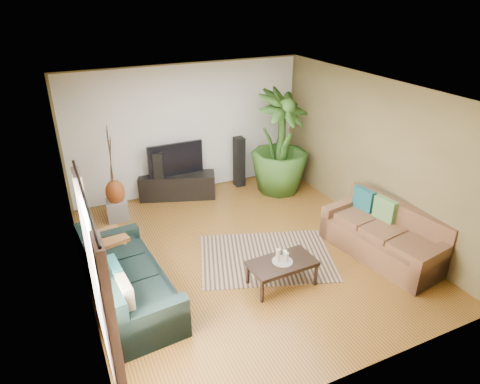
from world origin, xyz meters
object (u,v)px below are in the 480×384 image
sofa_left (128,276)px  sofa_right (384,233)px  speaker_left (159,177)px  coffee_table (282,273)px  pedestal (118,210)px  television (176,159)px  vase (115,192)px  potted_plant (280,143)px  side_table (109,252)px  speaker_right (239,162)px  tv_stand (177,186)px

sofa_left → sofa_right: 4.05m
sofa_left → speaker_left: bearing=-28.2°
coffee_table → pedestal: bearing=118.9°
television → vase: (-1.32, -0.41, -0.30)m
potted_plant → pedestal: potted_plant is taller
sofa_right → side_table: sofa_right is taller
television → pedestal: (-1.32, -0.41, -0.67)m
speaker_left → side_table: size_ratio=1.85×
speaker_left → vase: (-0.95, -0.41, 0.02)m
speaker_left → pedestal: (-0.95, -0.41, -0.34)m
sofa_left → sofa_right: (4.01, -0.61, 0.00)m
television → speaker_right: bearing=0.0°
coffee_table → speaker_left: bearing=102.3°
tv_stand → side_table: size_ratio=2.69×
television → vase: bearing=-162.8°
tv_stand → vase: 1.41m
potted_plant → coffee_table: bearing=-118.8°
side_table → tv_stand: bearing=48.4°
coffee_table → tv_stand: 3.51m
tv_stand → pedestal: bearing=-143.3°
sofa_right → side_table: 4.41m
side_table → potted_plant: bearing=19.6°
side_table → coffee_table: bearing=-34.0°
potted_plant → side_table: 4.15m
sofa_right → speaker_left: 4.46m
television → pedestal: 1.53m
speaker_left → potted_plant: 2.59m
speaker_left → sofa_left: bearing=-93.4°
side_table → speaker_left: bearing=55.0°
speaker_left → side_table: bearing=-105.1°
potted_plant → vase: 3.46m
sofa_left → coffee_table: bearing=-110.4°
television → side_table: size_ratio=1.97×
sofa_right → speaker_left: size_ratio=1.86×
speaker_left → television: bearing=19.9°
tv_stand → side_table: bearing=-112.0°
tv_stand → side_table: side_table is taller
sofa_left → speaker_right: (3.04, 2.89, 0.13)m
potted_plant → sofa_right: bearing=-84.1°
potted_plant → speaker_left: bearing=166.5°
speaker_right → television: bearing=179.2°
coffee_table → speaker_left: (-0.88, 3.47, 0.34)m
television → speaker_right: size_ratio=1.02×
speaker_left → speaker_right: size_ratio=0.96×
coffee_table → television: (-0.51, 3.47, 0.66)m
speaker_right → potted_plant: potted_plant is taller
sofa_left → television: television is taller
coffee_table → tv_stand: (-0.51, 3.47, 0.06)m
sofa_left → speaker_right: size_ratio=1.93×
sofa_right → television: bearing=-154.7°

